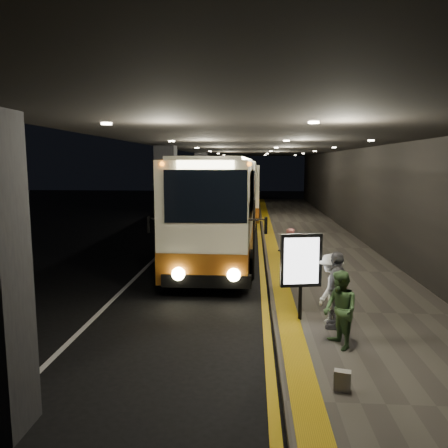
{
  "coord_description": "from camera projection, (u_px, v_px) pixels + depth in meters",
  "views": [
    {
      "loc": [
        2.01,
        -13.45,
        3.71
      ],
      "look_at": [
        1.05,
        0.89,
        1.7
      ],
      "focal_mm": 35.0,
      "sensor_mm": 36.0,
      "label": 1
    }
  ],
  "objects": [
    {
      "name": "ground",
      "position": [
        189.0,
        280.0,
        13.94
      ],
      "size": [
        90.0,
        90.0,
        0.0
      ],
      "primitive_type": "plane",
      "color": "black"
    },
    {
      "name": "stanchion_post",
      "position": [
        281.0,
        268.0,
        12.66
      ],
      "size": [
        0.05,
        0.05,
        1.06
      ],
      "primitive_type": "cylinder",
      "color": "black",
      "rests_on": "sidewalk"
    },
    {
      "name": "bag_polka",
      "position": [
        335.0,
        316.0,
        9.8
      ],
      "size": [
        0.27,
        0.12,
        0.32
      ],
      "primitive_type": "cube",
      "rotation": [
        0.0,
        0.0,
        0.04
      ],
      "color": "black",
      "rests_on": "sidewalk"
    },
    {
      "name": "coach_main",
      "position": [
        222.0,
        211.0,
        17.49
      ],
      "size": [
        2.78,
        12.23,
        3.79
      ],
      "rotation": [
        0.0,
        0.0,
        -0.02
      ],
      "color": "#EBE3C4",
      "rests_on": "ground"
    },
    {
      "name": "canopy",
      "position": [
        265.0,
        141.0,
        18.08
      ],
      "size": [
        9.0,
        50.0,
        0.4
      ],
      "primitive_type": "cube",
      "color": "black",
      "rests_on": "support_columns"
    },
    {
      "name": "passenger_boarding",
      "position": [
        292.0,
        253.0,
        13.6
      ],
      "size": [
        0.56,
        0.66,
        1.55
      ],
      "primitive_type": "imported",
      "rotation": [
        0.0,
        0.0,
        1.19
      ],
      "color": "#C9655E",
      "rests_on": "sidewalk"
    },
    {
      "name": "kerb_stripe_yellow",
      "position": [
        261.0,
        250.0,
        18.73
      ],
      "size": [
        0.18,
        50.0,
        0.01
      ],
      "primitive_type": "cube",
      "color": "gold",
      "rests_on": "ground"
    },
    {
      "name": "support_columns",
      "position": [
        166.0,
        201.0,
        17.69
      ],
      "size": [
        0.8,
        24.8,
        4.4
      ],
      "color": "black",
      "rests_on": "ground"
    },
    {
      "name": "tactile_strip",
      "position": [
        272.0,
        247.0,
        18.67
      ],
      "size": [
        0.5,
        50.0,
        0.01
      ],
      "primitive_type": "cube",
      "color": "gold",
      "rests_on": "sidewalk"
    },
    {
      "name": "info_sign",
      "position": [
        301.0,
        262.0,
        9.84
      ],
      "size": [
        0.94,
        0.27,
        1.99
      ],
      "rotation": [
        0.0,
        0.0,
        0.18
      ],
      "color": "black",
      "rests_on": "sidewalk"
    },
    {
      "name": "coach_third",
      "position": [
        241.0,
        181.0,
        45.46
      ],
      "size": [
        2.59,
        12.09,
        3.8
      ],
      "rotation": [
        0.0,
        0.0,
        -0.01
      ],
      "color": "#EBE3C4",
      "rests_on": "ground"
    },
    {
      "name": "sidewalk",
      "position": [
        317.0,
        249.0,
        18.56
      ],
      "size": [
        4.5,
        50.0,
        0.15
      ],
      "primitive_type": "cube",
      "color": "#514C44",
      "rests_on": "ground"
    },
    {
      "name": "lane_line_white",
      "position": [
        165.0,
        249.0,
        19.0
      ],
      "size": [
        0.12,
        50.0,
        0.01
      ],
      "primitive_type": "cube",
      "color": "silver",
      "rests_on": "ground"
    },
    {
      "name": "coach_second",
      "position": [
        239.0,
        192.0,
        29.68
      ],
      "size": [
        2.67,
        11.49,
        3.59
      ],
      "rotation": [
        0.0,
        0.0,
        0.02
      ],
      "color": "#EBE3C4",
      "rests_on": "ground"
    },
    {
      "name": "passenger_waiting_green",
      "position": [
        340.0,
        310.0,
        8.41
      ],
      "size": [
        0.66,
        0.84,
        1.52
      ],
      "primitive_type": "imported",
      "rotation": [
        0.0,
        0.0,
        -1.25
      ],
      "color": "#456B3B",
      "rests_on": "sidewalk"
    },
    {
      "name": "bag_plain",
      "position": [
        342.0,
        381.0,
        6.88
      ],
      "size": [
        0.29,
        0.21,
        0.32
      ],
      "primitive_type": "cube",
      "rotation": [
        0.0,
        0.0,
        -0.23
      ],
      "color": "#B0AAA5",
      "rests_on": "sidewalk"
    },
    {
      "name": "passenger_waiting_grey",
      "position": [
        336.0,
        290.0,
        9.42
      ],
      "size": [
        0.75,
        1.09,
        1.69
      ],
      "primitive_type": "imported",
      "rotation": [
        0.0,
        0.0,
        -1.83
      ],
      "color": "#555459",
      "rests_on": "sidewalk"
    },
    {
      "name": "passenger_waiting_white",
      "position": [
        331.0,
        288.0,
        9.82
      ],
      "size": [
        0.91,
        1.11,
        1.56
      ],
      "primitive_type": "imported",
      "rotation": [
        0.0,
        0.0,
        -2.1
      ],
      "color": "silver",
      "rests_on": "sidewalk"
    },
    {
      "name": "terminal_wall",
      "position": [
        374.0,
        180.0,
        18.0
      ],
      "size": [
        0.1,
        50.0,
        6.0
      ],
      "primitive_type": "cube",
      "color": "black",
      "rests_on": "ground"
    }
  ]
}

